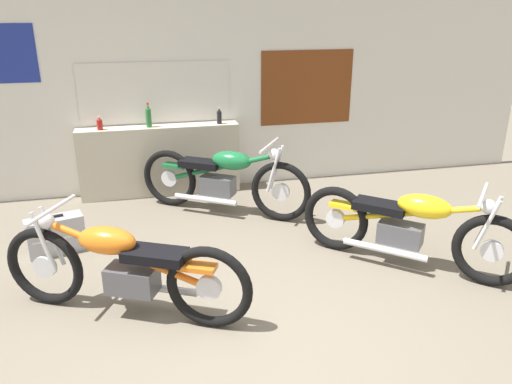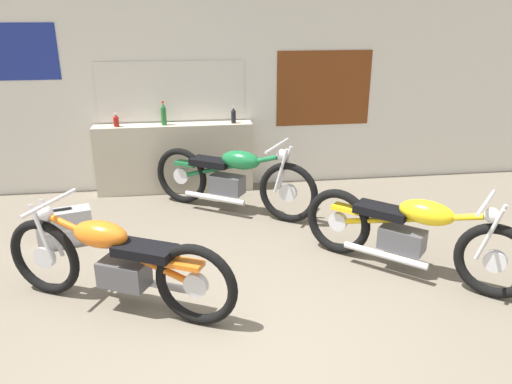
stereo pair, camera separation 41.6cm
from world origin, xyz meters
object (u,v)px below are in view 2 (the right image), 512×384
at_px(motorcycle_yellow, 411,232).
at_px(hard_case_silver, 64,227).
at_px(bottle_center, 233,116).
at_px(motorcycle_green, 232,178).
at_px(motorcycle_orange, 116,261).
at_px(bottle_left_center, 164,114).
at_px(bottle_leftmost, 116,121).

distance_m(motorcycle_yellow, hard_case_silver, 3.51).
xyz_separation_m(bottle_center, motorcycle_green, (-0.11, -0.81, -0.58)).
bearing_deg(motorcycle_orange, bottle_left_center, 83.15).
distance_m(bottle_center, hard_case_silver, 2.56).
distance_m(bottle_leftmost, bottle_left_center, 0.61).
xyz_separation_m(motorcycle_green, hard_case_silver, (-1.84, -0.63, -0.25)).
height_order(bottle_center, motorcycle_green, bottle_center).
distance_m(motorcycle_orange, motorcycle_green, 2.24).
xyz_separation_m(bottle_leftmost, bottle_left_center, (0.60, 0.01, 0.06)).
xyz_separation_m(bottle_left_center, motorcycle_green, (0.80, -0.83, -0.62)).
bearing_deg(hard_case_silver, motorcycle_green, 18.99).
bearing_deg(bottle_left_center, motorcycle_orange, -96.85).
distance_m(bottle_center, motorcycle_orange, 3.07).
relative_size(bottle_leftmost, motorcycle_yellow, 0.10).
bearing_deg(motorcycle_orange, hard_case_silver, 118.48).
bearing_deg(motorcycle_orange, bottle_leftmost, 95.61).
bearing_deg(motorcycle_yellow, bottle_leftmost, 138.80).
bearing_deg(motorcycle_green, bottle_center, 82.48).
height_order(bottle_left_center, motorcycle_green, bottle_left_center).
bearing_deg(bottle_left_center, bottle_leftmost, -178.92).
relative_size(bottle_leftmost, bottle_center, 0.77).
bearing_deg(bottle_center, motorcycle_orange, -114.24).
height_order(motorcycle_green, hard_case_silver, motorcycle_green).
bearing_deg(motorcycle_green, bottle_left_center, 134.00).
relative_size(bottle_left_center, motorcycle_orange, 0.16).
relative_size(motorcycle_orange, motorcycle_yellow, 1.18).
relative_size(bottle_leftmost, bottle_left_center, 0.55).
bearing_deg(bottle_left_center, motorcycle_green, -46.00).
xyz_separation_m(bottle_leftmost, hard_case_silver, (-0.44, -1.45, -0.81)).
distance_m(bottle_left_center, bottle_center, 0.91).
distance_m(bottle_left_center, motorcycle_orange, 2.85).
bearing_deg(motorcycle_orange, motorcycle_yellow, 4.75).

